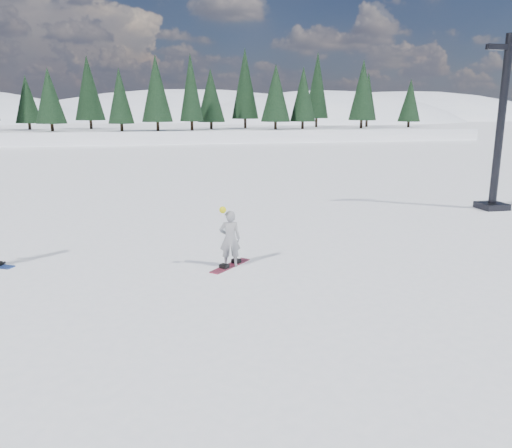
% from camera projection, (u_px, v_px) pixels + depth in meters
% --- Properties ---
extents(ground, '(420.00, 420.00, 0.00)m').
position_uv_depth(ground, '(132.00, 273.00, 12.95)').
color(ground, white).
rests_on(ground, ground).
extents(alpine_backdrop, '(412.50, 227.00, 53.20)m').
position_uv_depth(alpine_backdrop, '(112.00, 157.00, 193.51)').
color(alpine_backdrop, white).
rests_on(alpine_backdrop, ground).
extents(lift_tower, '(1.94, 1.08, 7.06)m').
position_uv_depth(lift_tower, '(499.00, 141.00, 20.54)').
color(lift_tower, black).
rests_on(lift_tower, ground).
extents(snowboarder_woman, '(0.61, 0.44, 1.68)m').
position_uv_depth(snowboarder_woman, '(230.00, 238.00, 13.30)').
color(snowboarder_woman, gray).
rests_on(snowboarder_woman, ground).
extents(snowboard_woman, '(1.26, 1.26, 0.03)m').
position_uv_depth(snowboard_woman, '(230.00, 266.00, 13.48)').
color(snowboard_woman, maroon).
rests_on(snowboard_woman, ground).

